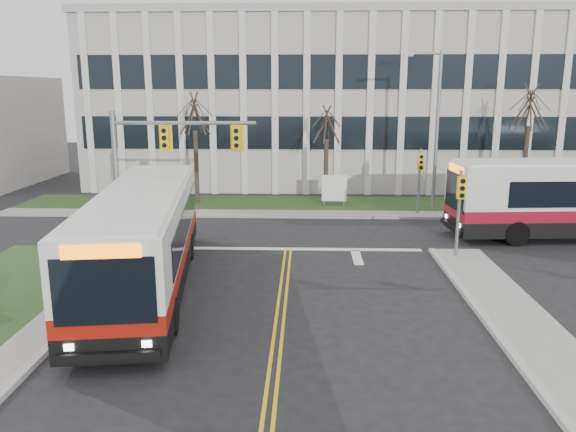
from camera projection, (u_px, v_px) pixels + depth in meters
The scene contains 13 objects.
ground at pixel (280, 322), 17.39m from camera, with size 120.00×120.00×0.00m, color black.
sidewalk_cross at pixel (380, 215), 32.03m from camera, with size 44.00×1.60×0.14m, color #9E9B93.
building_lawn at pixel (374, 205), 34.76m from camera, with size 44.00×5.00×0.12m, color #27401B.
office_building at pixel (359, 103), 45.15m from camera, with size 40.00×16.00×12.00m, color #B5AEA7.
mast_arm_signal at pixel (154, 158), 23.62m from camera, with size 6.11×0.38×6.20m.
signal_pole_near at pixel (460, 202), 23.33m from camera, with size 0.34×0.39×3.80m.
signal_pole_far at pixel (420, 172), 31.62m from camera, with size 0.34×0.39×3.80m.
streetlight at pixel (434, 123), 31.78m from camera, with size 2.15×0.25×9.20m.
directory_sign at pixel (334, 189), 34.11m from camera, with size 1.50×0.12×2.00m.
tree_left at pixel (195, 116), 33.92m from camera, with size 1.80×1.80×7.70m.
tree_mid at pixel (327, 126), 33.99m from camera, with size 1.80×1.80×6.82m.
tree_right at pixel (530, 109), 33.18m from camera, with size 1.80×1.80×8.25m.
bus_main at pixel (145, 240), 20.15m from camera, with size 2.88×13.29×3.54m, color silver, non-canonical shape.
Camera 1 is at (0.80, -16.22, 7.05)m, focal length 35.00 mm.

